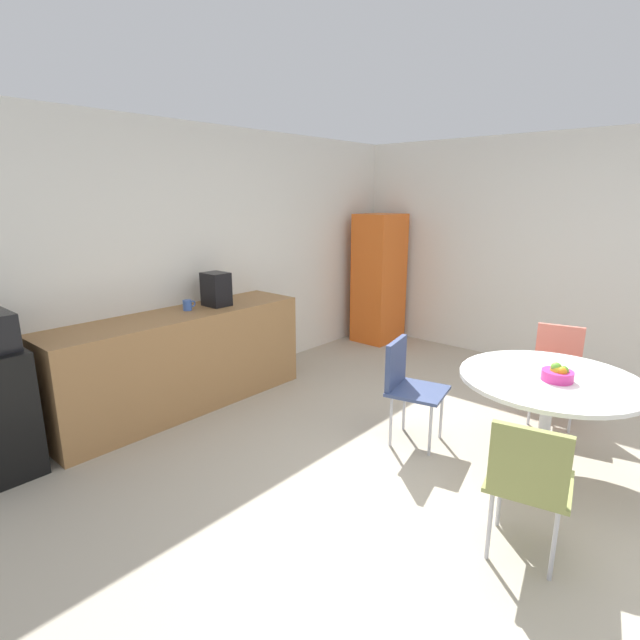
{
  "coord_description": "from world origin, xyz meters",
  "views": [
    {
      "loc": [
        -2.82,
        -1.12,
        1.93
      ],
      "look_at": [
        0.05,
        1.4,
        0.95
      ],
      "focal_mm": 27.32,
      "sensor_mm": 36.0,
      "label": 1
    }
  ],
  "objects_px": {
    "round_table": "(549,393)",
    "chair_navy": "(406,379)",
    "fruit_bowl": "(558,374)",
    "locker_cabinet": "(379,278)",
    "chair_olive": "(529,476)",
    "mug_white": "(188,305)",
    "chair_coral": "(557,362)",
    "coffee_maker": "(216,289)"
  },
  "relations": [
    {
      "from": "mug_white",
      "to": "coffee_maker",
      "type": "height_order",
      "value": "coffee_maker"
    },
    {
      "from": "chair_olive",
      "to": "fruit_bowl",
      "type": "relative_size",
      "value": 4.08
    },
    {
      "from": "locker_cabinet",
      "to": "chair_coral",
      "type": "xyz_separation_m",
      "value": [
        -0.99,
        -2.57,
        -0.33
      ]
    },
    {
      "from": "chair_olive",
      "to": "coffee_maker",
      "type": "height_order",
      "value": "coffee_maker"
    },
    {
      "from": "round_table",
      "to": "chair_olive",
      "type": "xyz_separation_m",
      "value": [
        -1.0,
        -0.21,
        -0.08
      ]
    },
    {
      "from": "chair_navy",
      "to": "fruit_bowl",
      "type": "bearing_deg",
      "value": -80.2
    },
    {
      "from": "chair_navy",
      "to": "mug_white",
      "type": "height_order",
      "value": "mug_white"
    },
    {
      "from": "round_table",
      "to": "fruit_bowl",
      "type": "xyz_separation_m",
      "value": [
        -0.04,
        -0.05,
        0.17
      ]
    },
    {
      "from": "fruit_bowl",
      "to": "coffee_maker",
      "type": "bearing_deg",
      "value": 100.84
    },
    {
      "from": "chair_coral",
      "to": "chair_navy",
      "type": "height_order",
      "value": "same"
    },
    {
      "from": "locker_cabinet",
      "to": "fruit_bowl",
      "type": "height_order",
      "value": "locker_cabinet"
    },
    {
      "from": "chair_olive",
      "to": "chair_coral",
      "type": "bearing_deg",
      "value": 12.25
    },
    {
      "from": "round_table",
      "to": "chair_navy",
      "type": "relative_size",
      "value": 1.45
    },
    {
      "from": "locker_cabinet",
      "to": "chair_navy",
      "type": "relative_size",
      "value": 2.05
    },
    {
      "from": "fruit_bowl",
      "to": "mug_white",
      "type": "height_order",
      "value": "mug_white"
    },
    {
      "from": "round_table",
      "to": "fruit_bowl",
      "type": "relative_size",
      "value": 5.92
    },
    {
      "from": "chair_navy",
      "to": "fruit_bowl",
      "type": "xyz_separation_m",
      "value": [
        0.18,
        -1.05,
        0.25
      ]
    },
    {
      "from": "fruit_bowl",
      "to": "coffee_maker",
      "type": "height_order",
      "value": "coffee_maker"
    },
    {
      "from": "locker_cabinet",
      "to": "round_table",
      "type": "relative_size",
      "value": 1.41
    },
    {
      "from": "locker_cabinet",
      "to": "mug_white",
      "type": "bearing_deg",
      "value": 177.17
    },
    {
      "from": "chair_olive",
      "to": "mug_white",
      "type": "height_order",
      "value": "mug_white"
    },
    {
      "from": "chair_navy",
      "to": "chair_olive",
      "type": "height_order",
      "value": "same"
    },
    {
      "from": "chair_coral",
      "to": "fruit_bowl",
      "type": "relative_size",
      "value": 4.08
    },
    {
      "from": "round_table",
      "to": "mug_white",
      "type": "relative_size",
      "value": 9.33
    },
    {
      "from": "round_table",
      "to": "chair_olive",
      "type": "bearing_deg",
      "value": -168.09
    },
    {
      "from": "round_table",
      "to": "mug_white",
      "type": "bearing_deg",
      "value": 107.15
    },
    {
      "from": "locker_cabinet",
      "to": "chair_navy",
      "type": "bearing_deg",
      "value": -140.84
    },
    {
      "from": "round_table",
      "to": "chair_coral",
      "type": "relative_size",
      "value": 1.45
    },
    {
      "from": "chair_navy",
      "to": "chair_olive",
      "type": "relative_size",
      "value": 1.0
    },
    {
      "from": "round_table",
      "to": "coffee_maker",
      "type": "distance_m",
      "value": 2.99
    },
    {
      "from": "chair_navy",
      "to": "chair_olive",
      "type": "distance_m",
      "value": 1.43
    },
    {
      "from": "chair_coral",
      "to": "fruit_bowl",
      "type": "bearing_deg",
      "value": -165.2
    },
    {
      "from": "chair_olive",
      "to": "locker_cabinet",
      "type": "bearing_deg",
      "value": 45.22
    },
    {
      "from": "fruit_bowl",
      "to": "locker_cabinet",
      "type": "bearing_deg",
      "value": 54.54
    },
    {
      "from": "chair_navy",
      "to": "locker_cabinet",
      "type": "bearing_deg",
      "value": 39.16
    },
    {
      "from": "chair_olive",
      "to": "coffee_maker",
      "type": "xyz_separation_m",
      "value": [
        0.39,
        3.1,
        0.54
      ]
    },
    {
      "from": "mug_white",
      "to": "chair_navy",
      "type": "bearing_deg",
      "value": -70.67
    },
    {
      "from": "locker_cabinet",
      "to": "coffee_maker",
      "type": "xyz_separation_m",
      "value": [
        -2.59,
        0.1,
        0.21
      ]
    },
    {
      "from": "chair_navy",
      "to": "fruit_bowl",
      "type": "distance_m",
      "value": 1.09
    },
    {
      "from": "coffee_maker",
      "to": "chair_coral",
      "type": "bearing_deg",
      "value": -59.02
    },
    {
      "from": "mug_white",
      "to": "coffee_maker",
      "type": "xyz_separation_m",
      "value": [
        0.3,
        -0.04,
        0.11
      ]
    },
    {
      "from": "chair_navy",
      "to": "fruit_bowl",
      "type": "relative_size",
      "value": 4.08
    }
  ]
}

